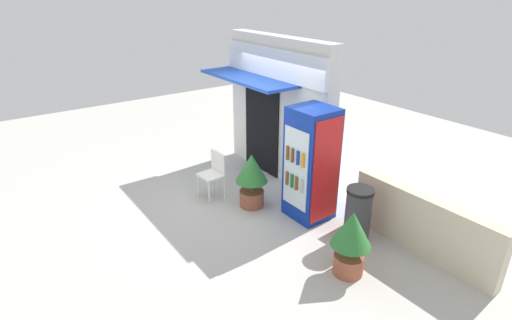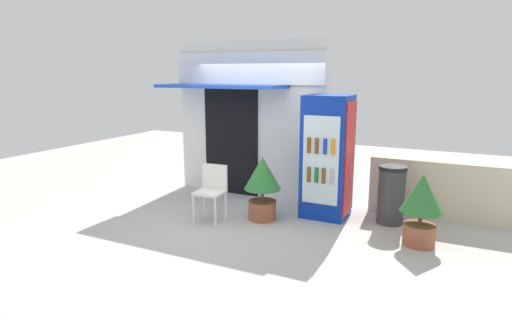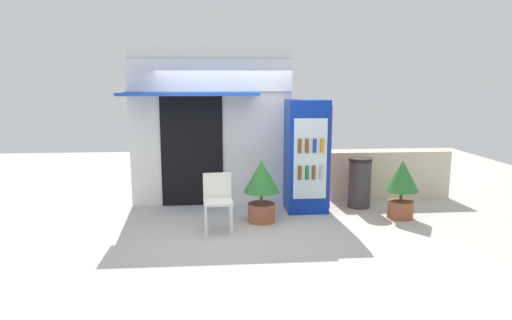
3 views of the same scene
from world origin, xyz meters
The scene contains 8 objects.
ground centered at (0.00, 0.00, 0.00)m, with size 16.00×16.00×0.00m, color beige.
storefront_building centered at (-0.29, 1.44, 1.51)m, with size 3.05×1.08×2.91m.
drink_cooler centered at (1.43, 0.82, 1.00)m, with size 0.74×0.74×2.00m.
plastic_chair centered at (-0.16, -0.17, 0.53)m, with size 0.46×0.43×0.90m.
potted_plant_near_shop centered at (0.56, 0.20, 0.61)m, with size 0.59×0.59×1.04m.
potted_plant_curbside centered at (2.95, 0.19, 0.59)m, with size 0.57×0.57×1.00m.
trash_bin centered at (2.45, 0.92, 0.47)m, with size 0.43×0.43×0.92m.
stone_boundary_wall centered at (3.23, 1.48, 0.47)m, with size 2.41×0.22×0.95m, color beige.
Camera 2 is at (3.30, -5.69, 2.34)m, focal length 29.39 mm.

